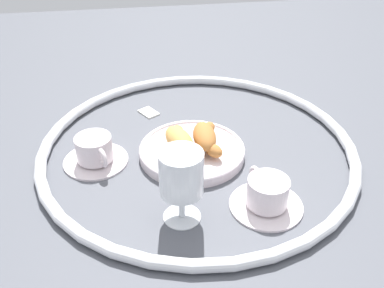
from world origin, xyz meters
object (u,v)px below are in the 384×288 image
(pastry_plate, at_px, (192,151))
(coffee_cup_far, at_px, (95,152))
(croissant_large, at_px, (181,141))
(coffee_cup_near, at_px, (267,195))
(sugar_packet, at_px, (149,112))
(juice_glass_left, at_px, (181,176))
(croissant_small, at_px, (206,137))

(pastry_plate, height_order, coffee_cup_far, coffee_cup_far)
(croissant_large, relative_size, coffee_cup_near, 0.97)
(croissant_large, xyz_separation_m, sugar_packet, (-0.20, -0.05, -0.04))
(juice_glass_left, bearing_deg, pastry_plate, 165.55)
(coffee_cup_near, distance_m, juice_glass_left, 0.17)
(coffee_cup_near, height_order, coffee_cup_far, same)
(croissant_small, height_order, coffee_cup_far, croissant_small)
(croissant_small, height_order, sugar_packet, croissant_small)
(croissant_large, xyz_separation_m, coffee_cup_near, (0.18, 0.13, -0.02))
(coffee_cup_near, bearing_deg, coffee_cup_far, -121.12)
(croissant_small, height_order, juice_glass_left, juice_glass_left)
(coffee_cup_near, distance_m, sugar_packet, 0.42)
(croissant_large, height_order, coffee_cup_far, croissant_large)
(croissant_large, bearing_deg, croissant_small, 95.36)
(croissant_large, relative_size, croissant_small, 0.96)
(croissant_small, relative_size, coffee_cup_far, 1.01)
(sugar_packet, bearing_deg, pastry_plate, -9.48)
(coffee_cup_far, bearing_deg, croissant_large, 86.50)
(pastry_plate, distance_m, juice_glass_left, 0.21)
(croissant_small, relative_size, juice_glass_left, 0.98)
(pastry_plate, xyz_separation_m, coffee_cup_far, (-0.01, -0.20, 0.01))
(croissant_small, distance_m, sugar_packet, 0.23)
(pastry_plate, distance_m, coffee_cup_far, 0.20)
(coffee_cup_near, xyz_separation_m, sugar_packet, (-0.38, -0.19, -0.02))
(pastry_plate, distance_m, croissant_small, 0.04)
(croissant_large, xyz_separation_m, juice_glass_left, (0.18, -0.02, 0.05))
(coffee_cup_far, bearing_deg, croissant_small, 88.58)
(croissant_small, bearing_deg, coffee_cup_far, -91.42)
(croissant_small, xyz_separation_m, coffee_cup_far, (-0.01, -0.23, -0.02))
(pastry_plate, height_order, croissant_small, croissant_small)
(pastry_plate, xyz_separation_m, croissant_small, (-0.00, 0.03, 0.03))
(pastry_plate, xyz_separation_m, juice_glass_left, (0.18, -0.05, 0.08))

